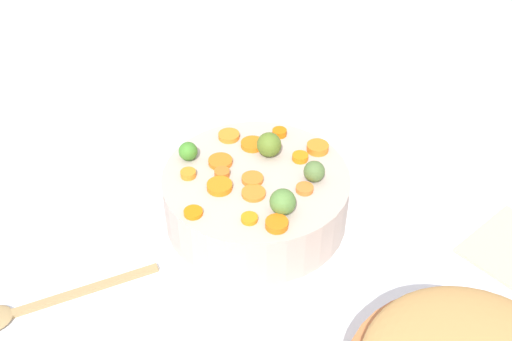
# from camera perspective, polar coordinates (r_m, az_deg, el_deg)

# --- Properties ---
(tabletop) EXTENTS (2.40, 2.40, 0.02)m
(tabletop) POSITION_cam_1_polar(r_m,az_deg,el_deg) (1.06, -0.34, -2.80)
(tabletop) COLOR white
(tabletop) RESTS_ON ground
(serving_bowl_carrots) EXTENTS (0.30, 0.30, 0.09)m
(serving_bowl_carrots) POSITION_cam_1_polar(r_m,az_deg,el_deg) (0.98, -0.00, -2.47)
(serving_bowl_carrots) COLOR #BEAB9B
(serving_bowl_carrots) RESTS_ON tabletop
(carrot_slice_0) EXTENTS (0.03, 0.03, 0.01)m
(carrot_slice_0) POSITION_cam_1_polar(r_m,az_deg,el_deg) (0.95, -3.23, -0.25)
(carrot_slice_0) COLOR orange
(carrot_slice_0) RESTS_ON serving_bowl_carrots
(carrot_slice_1) EXTENTS (0.04, 0.04, 0.01)m
(carrot_slice_1) POSITION_cam_1_polar(r_m,az_deg,el_deg) (0.89, -5.95, -3.97)
(carrot_slice_1) COLOR orange
(carrot_slice_1) RESTS_ON serving_bowl_carrots
(carrot_slice_2) EXTENTS (0.04, 0.04, 0.01)m
(carrot_slice_2) POSITION_cam_1_polar(r_m,az_deg,el_deg) (0.87, -0.63, -4.56)
(carrot_slice_2) COLOR orange
(carrot_slice_2) RESTS_ON serving_bowl_carrots
(carrot_slice_3) EXTENTS (0.03, 0.03, 0.01)m
(carrot_slice_3) POSITION_cam_1_polar(r_m,az_deg,el_deg) (1.03, 2.23, 3.61)
(carrot_slice_3) COLOR orange
(carrot_slice_3) RESTS_ON serving_bowl_carrots
(carrot_slice_4) EXTENTS (0.04, 0.04, 0.01)m
(carrot_slice_4) POSITION_cam_1_polar(r_m,az_deg,el_deg) (0.98, 4.20, 1.26)
(carrot_slice_4) COLOR orange
(carrot_slice_4) RESTS_ON serving_bowl_carrots
(carrot_slice_5) EXTENTS (0.05, 0.05, 0.01)m
(carrot_slice_5) POSITION_cam_1_polar(r_m,az_deg,el_deg) (0.97, -3.39, 0.85)
(carrot_slice_5) COLOR orange
(carrot_slice_5) RESTS_ON serving_bowl_carrots
(carrot_slice_6) EXTENTS (0.05, 0.05, 0.01)m
(carrot_slice_6) POSITION_cam_1_polar(r_m,az_deg,el_deg) (0.94, -0.34, -0.81)
(carrot_slice_6) COLOR orange
(carrot_slice_6) RESTS_ON serving_bowl_carrots
(carrot_slice_7) EXTENTS (0.05, 0.05, 0.01)m
(carrot_slice_7) POSITION_cam_1_polar(r_m,az_deg,el_deg) (0.91, -0.23, -2.16)
(carrot_slice_7) COLOR orange
(carrot_slice_7) RESTS_ON serving_bowl_carrots
(carrot_slice_8) EXTENTS (0.04, 0.04, 0.01)m
(carrot_slice_8) POSITION_cam_1_polar(r_m,az_deg,el_deg) (1.03, -2.57, 3.31)
(carrot_slice_8) COLOR orange
(carrot_slice_8) RESTS_ON serving_bowl_carrots
(carrot_slice_9) EXTENTS (0.03, 0.03, 0.01)m
(carrot_slice_9) POSITION_cam_1_polar(r_m,az_deg,el_deg) (0.95, -6.43, -0.31)
(carrot_slice_9) COLOR orange
(carrot_slice_9) RESTS_ON serving_bowl_carrots
(carrot_slice_10) EXTENTS (0.04, 0.04, 0.01)m
(carrot_slice_10) POSITION_cam_1_polar(r_m,az_deg,el_deg) (1.01, -0.34, 2.50)
(carrot_slice_10) COLOR orange
(carrot_slice_10) RESTS_ON serving_bowl_carrots
(carrot_slice_11) EXTENTS (0.04, 0.04, 0.01)m
(carrot_slice_11) POSITION_cam_1_polar(r_m,az_deg,el_deg) (1.00, 5.85, 2.17)
(carrot_slice_11) COLOR orange
(carrot_slice_11) RESTS_ON serving_bowl_carrots
(carrot_slice_12) EXTENTS (0.05, 0.05, 0.01)m
(carrot_slice_12) POSITION_cam_1_polar(r_m,az_deg,el_deg) (0.93, -3.47, -1.49)
(carrot_slice_12) COLOR orange
(carrot_slice_12) RESTS_ON serving_bowl_carrots
(carrot_slice_13) EXTENTS (0.04, 0.04, 0.01)m
(carrot_slice_13) POSITION_cam_1_polar(r_m,az_deg,el_deg) (0.86, 1.97, -5.08)
(carrot_slice_13) COLOR orange
(carrot_slice_13) RESTS_ON serving_bowl_carrots
(carrot_slice_14) EXTENTS (0.04, 0.04, 0.01)m
(carrot_slice_14) POSITION_cam_1_polar(r_m,az_deg,el_deg) (0.92, 4.62, -1.73)
(carrot_slice_14) COLOR orange
(carrot_slice_14) RESTS_ON serving_bowl_carrots
(brussels_sprout_0) EXTENTS (0.03, 0.03, 0.03)m
(brussels_sprout_0) POSITION_cam_1_polar(r_m,az_deg,el_deg) (0.98, -6.44, 1.82)
(brussels_sprout_0) COLOR #44892B
(brussels_sprout_0) RESTS_ON serving_bowl_carrots
(brussels_sprout_1) EXTENTS (0.03, 0.03, 0.03)m
(brussels_sprout_1) POSITION_cam_1_polar(r_m,az_deg,el_deg) (0.94, 5.52, -0.08)
(brussels_sprout_1) COLOR #557439
(brussels_sprout_1) RESTS_ON serving_bowl_carrots
(brussels_sprout_2) EXTENTS (0.04, 0.04, 0.04)m
(brussels_sprout_2) POSITION_cam_1_polar(r_m,az_deg,el_deg) (0.88, 2.55, -2.97)
(brussels_sprout_2) COLOR #568339
(brussels_sprout_2) RESTS_ON serving_bowl_carrots
(brussels_sprout_3) EXTENTS (0.04, 0.04, 0.04)m
(brussels_sprout_3) POSITION_cam_1_polar(r_m,az_deg,el_deg) (0.98, 1.24, 2.47)
(brussels_sprout_3) COLOR #5B7726
(brussels_sprout_3) RESTS_ON serving_bowl_carrots
(wooden_spoon) EXTENTS (0.28, 0.10, 0.01)m
(wooden_spoon) POSITION_cam_1_polar(r_m,az_deg,el_deg) (0.94, -21.33, -12.21)
(wooden_spoon) COLOR tan
(wooden_spoon) RESTS_ON tabletop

